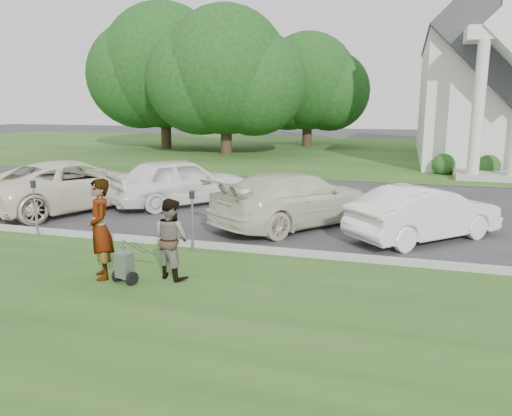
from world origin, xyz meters
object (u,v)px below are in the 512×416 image
at_px(person_right, 171,239).
at_px(parking_meter_near, 192,213).
at_px(car_b, 180,181).
at_px(car_d, 424,213).
at_px(person_left, 100,230).
at_px(parking_meter_far, 35,201).
at_px(tree_far, 164,72).
at_px(striping_cart, 125,266).
at_px(car_a, 75,185).
at_px(church, 506,58).
at_px(tree_back, 308,86).
at_px(tree_left, 225,77).
at_px(car_c, 296,199).

height_order(person_right, parking_meter_near, person_right).
distance_m(car_b, car_d, 8.07).
bearing_deg(person_left, car_d, 88.49).
bearing_deg(parking_meter_far, tree_far, 109.44).
relative_size(striping_cart, car_d, 0.23).
bearing_deg(parking_meter_near, car_a, 149.16).
xyz_separation_m(church, striping_cart, (-10.28, -25.20, -5.58)).
bearing_deg(tree_back, parking_meter_near, -84.03).
bearing_deg(tree_left, car_b, -75.08).
xyz_separation_m(church, parking_meter_far, (-14.30, -22.79, -5.01)).
xyz_separation_m(church, car_a, (-15.52, -19.53, -5.15)).
relative_size(tree_left, car_a, 1.87).
height_order(tree_far, striping_cart, tree_far).
height_order(tree_far, person_left, tree_far).
height_order(person_right, parking_meter_far, person_right).
distance_m(church, person_right, 26.95).
bearing_deg(person_left, car_b, 153.33).
bearing_deg(person_left, tree_back, 144.02).
relative_size(tree_left, person_right, 6.73).
bearing_deg(parking_meter_far, person_right, -21.51).
relative_size(church, tree_far, 2.07).
distance_m(tree_left, striping_cart, 25.45).
relative_size(striping_cart, car_a, 0.17).
xyz_separation_m(striping_cart, parking_meter_near, (0.38, 2.31, 0.56)).
bearing_deg(car_d, tree_left, -11.99).
height_order(tree_left, striping_cart, tree_left).
relative_size(church, striping_cart, 25.29).
relative_size(tree_back, parking_meter_far, 6.52).
bearing_deg(striping_cart, person_right, 52.35).
xyz_separation_m(person_left, parking_meter_near, (0.97, 2.17, -0.06)).
bearing_deg(car_d, car_a, 41.57).
bearing_deg(person_left, church, 116.74).
bearing_deg(car_d, church, -57.88).
distance_m(car_a, car_c, 7.36).
height_order(car_b, car_c, car_b).
bearing_deg(person_left, striping_cart, 36.75).
xyz_separation_m(tree_far, parking_meter_far, (8.71, -24.67, -4.76)).
xyz_separation_m(parking_meter_far, car_d, (9.54, 2.55, -0.25)).
xyz_separation_m(tree_left, car_d, (12.24, -19.12, -4.43)).
relative_size(tree_far, person_left, 5.95).
relative_size(parking_meter_near, car_c, 0.28).
xyz_separation_m(person_left, car_d, (6.10, 4.82, -0.30)).
xyz_separation_m(tree_left, parking_meter_far, (2.71, -21.67, -4.18)).
relative_size(striping_cart, person_right, 0.60).
bearing_deg(tree_far, person_left, -65.72).
bearing_deg(person_right, car_a, -19.31).
xyz_separation_m(tree_far, striping_cart, (12.73, -27.08, -5.34)).
relative_size(parking_meter_near, car_d, 0.35).
bearing_deg(person_right, car_b, -44.69).
bearing_deg(person_right, parking_meter_near, -57.91).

